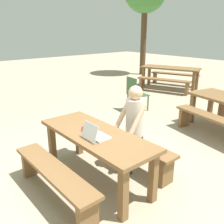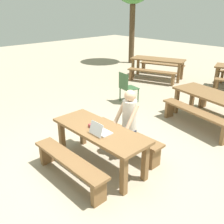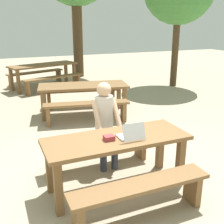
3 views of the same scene
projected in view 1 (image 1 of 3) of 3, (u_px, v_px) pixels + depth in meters
ground_plane at (97, 179)px, 3.51m from camera, size 30.00×30.00×0.00m
picnic_table_front at (96, 141)px, 3.32m from camera, size 1.82×0.69×0.72m
bench_near at (54, 176)px, 3.01m from camera, size 1.62×0.30×0.43m
bench_far at (130, 145)px, 3.80m from camera, size 1.62×0.30×0.43m
laptop at (95, 135)px, 3.09m from camera, size 0.29×0.29×0.22m
small_pouch at (88, 129)px, 3.33m from camera, size 0.12×0.11×0.06m
person_seated at (133, 123)px, 3.58m from camera, size 0.37×0.39×1.28m
plastic_chair at (135, 93)px, 6.33m from camera, size 0.52×0.52×0.88m
bench_mid_south at (216, 123)px, 4.63m from camera, size 1.84×0.66×0.46m
picnic_table_distant at (170, 70)px, 8.68m from camera, size 2.12×1.38×0.76m
bench_distant_south at (164, 82)px, 8.24m from camera, size 1.78×0.88×0.45m
bench_distant_north at (175, 76)px, 9.32m from camera, size 1.78×0.88×0.45m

